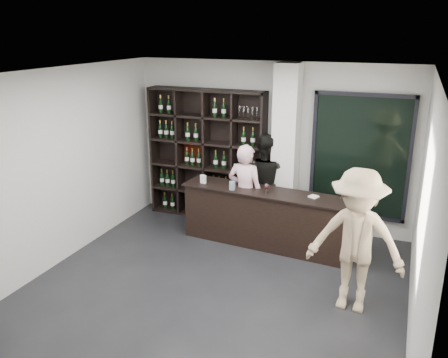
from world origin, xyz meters
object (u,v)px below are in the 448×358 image
at_px(taster_pink, 245,193).
at_px(customer, 356,241).
at_px(taster_black, 266,182).
at_px(wine_shelf, 207,155).
at_px(tasting_counter, 267,219).

relative_size(taster_pink, customer, 0.89).
bearing_deg(taster_pink, taster_black, -105.05).
xyz_separation_m(wine_shelf, tasting_counter, (1.43, -0.82, -0.73)).
bearing_deg(customer, taster_black, 134.14).
xyz_separation_m(wine_shelf, customer, (2.95, -2.17, -0.27)).
xyz_separation_m(tasting_counter, customer, (1.52, -1.35, 0.46)).
bearing_deg(taster_pink, tasting_counter, 171.30).
bearing_deg(taster_black, tasting_counter, 127.13).
height_order(tasting_counter, taster_pink, taster_pink).
relative_size(taster_black, customer, 0.94).
height_order(tasting_counter, customer, customer).
height_order(wine_shelf, taster_black, wine_shelf).
distance_m(wine_shelf, customer, 3.67).
distance_m(taster_black, customer, 2.66).
height_order(tasting_counter, taster_black, taster_black).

